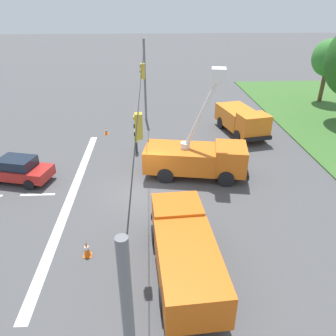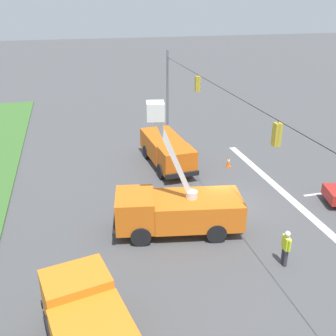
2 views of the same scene
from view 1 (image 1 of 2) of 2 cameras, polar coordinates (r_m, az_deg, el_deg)
ground_plane at (r=19.51m, az=-4.01°, el=-4.12°), size 200.00×200.00×0.00m
lane_markings at (r=20.47m, az=-20.38°, el=-4.32°), size 17.60×15.25×0.01m
signal_gantry at (r=17.64m, az=-4.46°, el=7.68°), size 26.20×0.33×7.20m
tree_far_west at (r=39.71m, az=26.16°, el=16.79°), size 3.65×3.26×6.58m
utility_truck_bucket_lift at (r=20.67m, az=5.10°, el=2.03°), size 3.53×6.79×6.80m
utility_truck_support_near at (r=13.56m, az=2.89°, el=-14.10°), size 6.62×2.68×2.04m
utility_truck_support_far at (r=28.12m, az=12.75°, el=8.18°), size 6.27×3.52×2.28m
sedan_red at (r=22.31m, az=-24.84°, el=-0.21°), size 2.79×4.60×1.56m
road_worker at (r=24.19m, az=-5.59°, el=4.96°), size 0.65×0.26×1.77m
traffic_cone_foreground_left at (r=28.21m, az=-10.73°, el=6.39°), size 0.36×0.36×0.62m
traffic_cone_mid_left at (r=15.25m, az=-13.98°, el=-13.49°), size 0.36×0.36×0.79m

